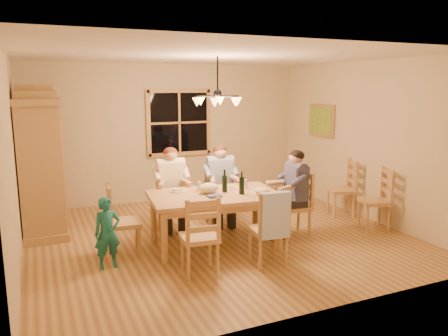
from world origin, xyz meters
name	(u,v)px	position (x,y,z in m)	size (l,w,h in m)	color
floor	(218,236)	(0.00, 0.00, 0.00)	(5.50, 5.50, 0.00)	olive
ceiling	(217,56)	(0.00, 0.00, 2.70)	(5.50, 5.00, 0.02)	white
wall_back	(169,133)	(0.00, 2.50, 1.35)	(5.50, 0.02, 2.70)	beige
wall_left	(12,162)	(-2.75, 0.00, 1.35)	(0.02, 5.00, 2.70)	beige
wall_right	(364,140)	(2.75, 0.00, 1.35)	(0.02, 5.00, 2.70)	beige
window	(179,123)	(0.20, 2.47, 1.55)	(1.30, 0.06, 1.30)	black
painting	(321,121)	(2.71, 1.20, 1.60)	(0.06, 0.78, 0.64)	#9C7B43
chandelier	(218,100)	(0.00, 0.00, 2.08)	(0.77, 0.68, 0.71)	black
armoire	(41,166)	(-2.42, 1.34, 1.06)	(0.66, 1.40, 2.30)	#9C7B43
dining_table	(215,200)	(-0.17, -0.29, 0.66)	(1.94, 1.30, 0.76)	#A67C4A
chair_far_left	(172,211)	(-0.54, 0.61, 0.30)	(0.48, 0.46, 0.99)	tan
chair_far_right	(220,207)	(0.27, 0.53, 0.30)	(0.48, 0.46, 0.99)	tan
chair_near_left	(199,249)	(-0.71, -1.11, 0.30)	(0.48, 0.46, 0.99)	tan
chair_near_right	(268,241)	(0.20, -1.20, 0.30)	(0.48, 0.46, 0.99)	tan
chair_end_left	(125,233)	(-1.44, -0.17, 0.30)	(0.46, 0.48, 0.99)	tan
chair_end_right	(294,216)	(1.10, -0.42, 0.30)	(0.46, 0.48, 0.99)	tan
adult_woman	(171,178)	(-0.54, 0.61, 0.84)	(0.42, 0.46, 0.87)	#F2E4BB
adult_plaid_man	(220,175)	(0.27, 0.53, 0.84)	(0.42, 0.46, 0.87)	#314F87
adult_slate_man	(295,182)	(1.10, -0.42, 0.84)	(0.46, 0.42, 0.87)	#414568
towel	(275,215)	(0.18, -1.39, 0.70)	(0.38, 0.10, 0.58)	#A6BDE1
wine_bottle_a	(225,181)	(0.00, -0.24, 0.93)	(0.08, 0.08, 0.33)	black
wine_bottle_b	(242,183)	(0.18, -0.46, 0.93)	(0.08, 0.08, 0.33)	black
plate_woman	(178,191)	(-0.61, 0.06, 0.77)	(0.26, 0.26, 0.02)	white
plate_plaid	(229,187)	(0.16, -0.05, 0.77)	(0.26, 0.26, 0.02)	white
plate_slate	(261,190)	(0.52, -0.39, 0.77)	(0.26, 0.26, 0.02)	white
wine_glass_a	(199,186)	(-0.31, -0.04, 0.83)	(0.06, 0.06, 0.14)	silver
wine_glass_b	(246,184)	(0.37, -0.19, 0.83)	(0.06, 0.06, 0.14)	silver
cap	(262,191)	(0.41, -0.64, 0.82)	(0.20, 0.20, 0.11)	#D9B590
napkin	(214,196)	(-0.25, -0.47, 0.78)	(0.18, 0.14, 0.03)	#465180
cloth_bundle	(209,188)	(-0.24, -0.23, 0.84)	(0.28, 0.22, 0.15)	beige
child	(107,233)	(-1.73, -0.52, 0.46)	(0.33, 0.22, 0.92)	#1A7177
chair_spare_front	(374,210)	(2.45, -0.66, 0.30)	(0.55, 0.56, 0.99)	tan
chair_spare_back	(341,198)	(2.45, 0.17, 0.30)	(0.54, 0.55, 0.99)	tan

